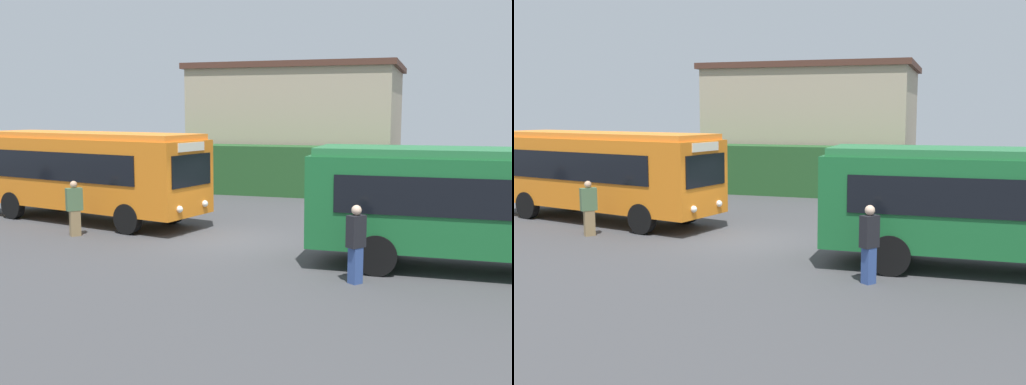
# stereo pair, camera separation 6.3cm
# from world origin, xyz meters

# --- Properties ---
(ground_plane) EXTENTS (64.00, 64.00, 0.00)m
(ground_plane) POSITION_xyz_m (0.00, 0.00, 0.00)
(ground_plane) COLOR #424244
(bus_orange) EXTENTS (9.41, 4.53, 3.20)m
(bus_orange) POSITION_xyz_m (-6.02, 1.81, 1.84)
(bus_orange) COLOR orange
(bus_orange) RESTS_ON ground_plane
(bus_green) EXTENTS (9.45, 2.43, 3.05)m
(bus_green) POSITION_xyz_m (7.52, -1.56, 1.76)
(bus_green) COLOR #19602D
(bus_green) RESTS_ON ground_plane
(person_center) EXTENTS (0.52, 0.54, 1.76)m
(person_center) POSITION_xyz_m (-5.03, -0.68, 0.92)
(person_center) COLOR olive
(person_center) RESTS_ON ground_plane
(person_right) EXTENTS (0.45, 0.48, 1.83)m
(person_right) POSITION_xyz_m (4.25, -3.48, 0.97)
(person_right) COLOR #334C8C
(person_right) RESTS_ON ground_plane
(hedge_row) EXTENTS (44.00, 1.70, 2.33)m
(hedge_row) POSITION_xyz_m (0.00, 10.54, 1.16)
(hedge_row) COLOR #245226
(hedge_row) RESTS_ON ground_plane
(depot_building) EXTENTS (10.74, 7.60, 6.36)m
(depot_building) POSITION_xyz_m (-1.45, 15.32, 3.19)
(depot_building) COLOR tan
(depot_building) RESTS_ON ground_plane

